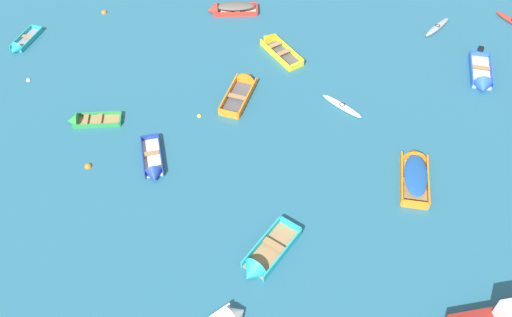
{
  "coord_description": "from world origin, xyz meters",
  "views": [
    {
      "loc": [
        0.39,
        1.36,
        26.26
      ],
      "look_at": [
        0.0,
        24.23,
        0.15
      ],
      "focal_mm": 39.65,
      "sensor_mm": 36.0,
      "label": 1
    }
  ],
  "objects_px": {
    "rowboat_green_far_right": "(83,121)",
    "kayak_white_cluster_inner": "(342,106)",
    "mooring_buoy_trailing": "(104,13)",
    "mooring_buoy_far_field": "(199,116)",
    "rowboat_yellow_midfield_right": "(274,45)",
    "rowboat_orange_distant_center": "(415,169)",
    "rowboat_blue_cluster_outer": "(482,79)",
    "mooring_buoy_near_foreground": "(88,167)",
    "kayak_grey_far_left": "(437,27)",
    "rowboat_turquoise_near_left": "(261,262)",
    "rowboat_orange_far_back": "(243,86)",
    "rowboat_deep_blue_back_row_left": "(153,167)",
    "rowboat_red_near_right": "(227,9)",
    "mooring_buoy_midfield": "(29,80)",
    "rowboat_turquoise_center": "(20,45)"
  },
  "relations": [
    {
      "from": "rowboat_yellow_midfield_right",
      "to": "mooring_buoy_trailing",
      "type": "height_order",
      "value": "rowboat_yellow_midfield_right"
    },
    {
      "from": "rowboat_green_far_right",
      "to": "rowboat_orange_distant_center",
      "type": "height_order",
      "value": "rowboat_orange_distant_center"
    },
    {
      "from": "rowboat_turquoise_center",
      "to": "mooring_buoy_midfield",
      "type": "height_order",
      "value": "rowboat_turquoise_center"
    },
    {
      "from": "mooring_buoy_near_foreground",
      "to": "kayak_grey_far_left",
      "type": "bearing_deg",
      "value": 31.04
    },
    {
      "from": "kayak_white_cluster_inner",
      "to": "rowboat_blue_cluster_outer",
      "type": "bearing_deg",
      "value": 15.68
    },
    {
      "from": "mooring_buoy_trailing",
      "to": "rowboat_orange_far_back",
      "type": "bearing_deg",
      "value": -37.78
    },
    {
      "from": "mooring_buoy_trailing",
      "to": "rowboat_blue_cluster_outer",
      "type": "bearing_deg",
      "value": -15.6
    },
    {
      "from": "rowboat_blue_cluster_outer",
      "to": "mooring_buoy_trailing",
      "type": "height_order",
      "value": "rowboat_blue_cluster_outer"
    },
    {
      "from": "rowboat_deep_blue_back_row_left",
      "to": "mooring_buoy_far_field",
      "type": "xyz_separation_m",
      "value": [
        2.4,
        4.63,
        -0.19
      ]
    },
    {
      "from": "rowboat_orange_far_back",
      "to": "mooring_buoy_midfield",
      "type": "height_order",
      "value": "rowboat_orange_far_back"
    },
    {
      "from": "rowboat_turquoise_near_left",
      "to": "mooring_buoy_far_field",
      "type": "bearing_deg",
      "value": 110.65
    },
    {
      "from": "rowboat_orange_far_back",
      "to": "mooring_buoy_far_field",
      "type": "relative_size",
      "value": 15.45
    },
    {
      "from": "rowboat_red_near_right",
      "to": "rowboat_green_far_right",
      "type": "bearing_deg",
      "value": -125.05
    },
    {
      "from": "rowboat_deep_blue_back_row_left",
      "to": "kayak_white_cluster_inner",
      "type": "xyz_separation_m",
      "value": [
        11.9,
        5.61,
        -0.04
      ]
    },
    {
      "from": "rowboat_yellow_midfield_right",
      "to": "mooring_buoy_far_field",
      "type": "height_order",
      "value": "rowboat_yellow_midfield_right"
    },
    {
      "from": "mooring_buoy_far_field",
      "to": "mooring_buoy_trailing",
      "type": "bearing_deg",
      "value": 126.45
    },
    {
      "from": "rowboat_red_near_right",
      "to": "rowboat_yellow_midfield_right",
      "type": "bearing_deg",
      "value": -50.73
    },
    {
      "from": "rowboat_orange_far_back",
      "to": "mooring_buoy_near_foreground",
      "type": "xyz_separation_m",
      "value": [
        -9.25,
        -7.28,
        -0.23
      ]
    },
    {
      "from": "rowboat_orange_distant_center",
      "to": "mooring_buoy_midfield",
      "type": "relative_size",
      "value": 15.61
    },
    {
      "from": "mooring_buoy_near_foreground",
      "to": "mooring_buoy_midfield",
      "type": "distance_m",
      "value": 9.84
    },
    {
      "from": "rowboat_deep_blue_back_row_left",
      "to": "mooring_buoy_far_field",
      "type": "bearing_deg",
      "value": 62.59
    },
    {
      "from": "kayak_grey_far_left",
      "to": "rowboat_blue_cluster_outer",
      "type": "bearing_deg",
      "value": -73.03
    },
    {
      "from": "rowboat_blue_cluster_outer",
      "to": "rowboat_orange_distant_center",
      "type": "relative_size",
      "value": 1.0
    },
    {
      "from": "mooring_buoy_midfield",
      "to": "mooring_buoy_far_field",
      "type": "xyz_separation_m",
      "value": [
        12.33,
        -3.38,
        0.0
      ]
    },
    {
      "from": "rowboat_red_near_right",
      "to": "mooring_buoy_midfield",
      "type": "xyz_separation_m",
      "value": [
        -13.6,
        -8.51,
        -0.32
      ]
    },
    {
      "from": "rowboat_deep_blue_back_row_left",
      "to": "kayak_white_cluster_inner",
      "type": "height_order",
      "value": "rowboat_deep_blue_back_row_left"
    },
    {
      "from": "rowboat_red_near_right",
      "to": "rowboat_orange_distant_center",
      "type": "height_order",
      "value": "rowboat_orange_distant_center"
    },
    {
      "from": "rowboat_deep_blue_back_row_left",
      "to": "rowboat_orange_distant_center",
      "type": "xyz_separation_m",
      "value": [
        15.76,
        -0.06,
        0.21
      ]
    },
    {
      "from": "mooring_buoy_near_foreground",
      "to": "rowboat_deep_blue_back_row_left",
      "type": "bearing_deg",
      "value": -1.78
    },
    {
      "from": "mooring_buoy_near_foreground",
      "to": "mooring_buoy_trailing",
      "type": "relative_size",
      "value": 1.0
    },
    {
      "from": "rowboat_green_far_right",
      "to": "kayak_white_cluster_inner",
      "type": "distance_m",
      "value": 17.15
    },
    {
      "from": "rowboat_yellow_midfield_right",
      "to": "rowboat_orange_distant_center",
      "type": "bearing_deg",
      "value": -55.13
    },
    {
      "from": "kayak_white_cluster_inner",
      "to": "mooring_buoy_near_foreground",
      "type": "height_order",
      "value": "kayak_white_cluster_inner"
    },
    {
      "from": "rowboat_blue_cluster_outer",
      "to": "mooring_buoy_midfield",
      "type": "height_order",
      "value": "rowboat_blue_cluster_outer"
    },
    {
      "from": "rowboat_turquoise_center",
      "to": "rowboat_deep_blue_back_row_left",
      "type": "height_order",
      "value": "rowboat_deep_blue_back_row_left"
    },
    {
      "from": "rowboat_orange_far_back",
      "to": "rowboat_deep_blue_back_row_left",
      "type": "bearing_deg",
      "value": -125.19
    },
    {
      "from": "rowboat_red_near_right",
      "to": "mooring_buoy_trailing",
      "type": "xyz_separation_m",
      "value": [
        -9.85,
        -0.26,
        -0.32
      ]
    },
    {
      "from": "rowboat_green_far_right",
      "to": "rowboat_blue_cluster_outer",
      "type": "xyz_separation_m",
      "value": [
        27.06,
        4.49,
        0.07
      ]
    },
    {
      "from": "rowboat_red_near_right",
      "to": "kayak_white_cluster_inner",
      "type": "distance_m",
      "value": 13.67
    },
    {
      "from": "mooring_buoy_trailing",
      "to": "mooring_buoy_far_field",
      "type": "bearing_deg",
      "value": -53.55
    },
    {
      "from": "rowboat_yellow_midfield_right",
      "to": "mooring_buoy_trailing",
      "type": "relative_size",
      "value": 9.76
    },
    {
      "from": "rowboat_turquoise_near_left",
      "to": "rowboat_red_near_right",
      "type": "xyz_separation_m",
      "value": [
        -2.93,
        23.02,
        0.09
      ]
    },
    {
      "from": "rowboat_turquoise_near_left",
      "to": "mooring_buoy_near_foreground",
      "type": "relative_size",
      "value": 9.75
    },
    {
      "from": "mooring_buoy_far_field",
      "to": "rowboat_red_near_right",
      "type": "bearing_deg",
      "value": 83.93
    },
    {
      "from": "kayak_white_cluster_inner",
      "to": "mooring_buoy_far_field",
      "type": "relative_size",
      "value": 9.3
    },
    {
      "from": "rowboat_orange_far_back",
      "to": "mooring_buoy_trailing",
      "type": "relative_size",
      "value": 10.46
    },
    {
      "from": "rowboat_red_near_right",
      "to": "rowboat_orange_distant_center",
      "type": "bearing_deg",
      "value": -53.88
    },
    {
      "from": "kayak_white_cluster_inner",
      "to": "rowboat_green_far_right",
      "type": "bearing_deg",
      "value": -174.36
    },
    {
      "from": "rowboat_red_near_right",
      "to": "rowboat_deep_blue_back_row_left",
      "type": "bearing_deg",
      "value": -102.51
    },
    {
      "from": "rowboat_green_far_right",
      "to": "mooring_buoy_midfield",
      "type": "bearing_deg",
      "value": 139.38
    }
  ]
}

